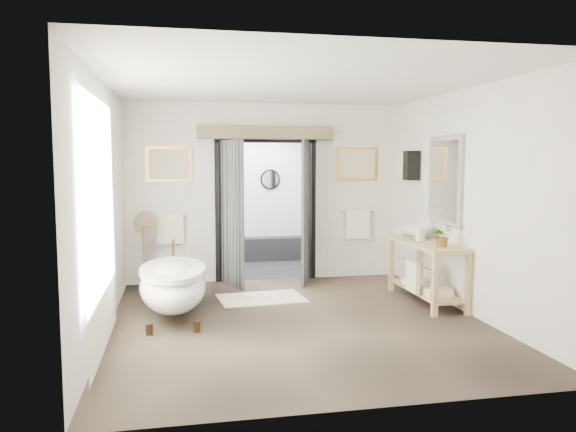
{
  "coord_description": "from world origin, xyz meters",
  "views": [
    {
      "loc": [
        -1.41,
        -6.6,
        1.98
      ],
      "look_at": [
        0.0,
        0.6,
        1.25
      ],
      "focal_mm": 35.0,
      "sensor_mm": 36.0,
      "label": 1
    }
  ],
  "objects_px": {
    "vanity": "(425,267)",
    "rug": "(261,298)",
    "basin": "(416,233)",
    "clawfoot_tub": "(173,284)"
  },
  "relations": [
    {
      "from": "vanity",
      "to": "rug",
      "type": "xyz_separation_m",
      "value": [
        -2.22,
        0.63,
        -0.5
      ]
    },
    {
      "from": "vanity",
      "to": "rug",
      "type": "bearing_deg",
      "value": 164.22
    },
    {
      "from": "clawfoot_tub",
      "to": "vanity",
      "type": "height_order",
      "value": "clawfoot_tub"
    },
    {
      "from": "clawfoot_tub",
      "to": "rug",
      "type": "xyz_separation_m",
      "value": [
        1.23,
        0.76,
        -0.43
      ]
    },
    {
      "from": "vanity",
      "to": "basin",
      "type": "relative_size",
      "value": 3.26
    },
    {
      "from": "vanity",
      "to": "rug",
      "type": "distance_m",
      "value": 2.36
    },
    {
      "from": "vanity",
      "to": "basin",
      "type": "height_order",
      "value": "basin"
    },
    {
      "from": "clawfoot_tub",
      "to": "basin",
      "type": "xyz_separation_m",
      "value": [
        3.46,
        0.49,
        0.5
      ]
    },
    {
      "from": "clawfoot_tub",
      "to": "rug",
      "type": "height_order",
      "value": "clawfoot_tub"
    },
    {
      "from": "clawfoot_tub",
      "to": "vanity",
      "type": "xyz_separation_m",
      "value": [
        3.45,
        0.14,
        0.07
      ]
    }
  ]
}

